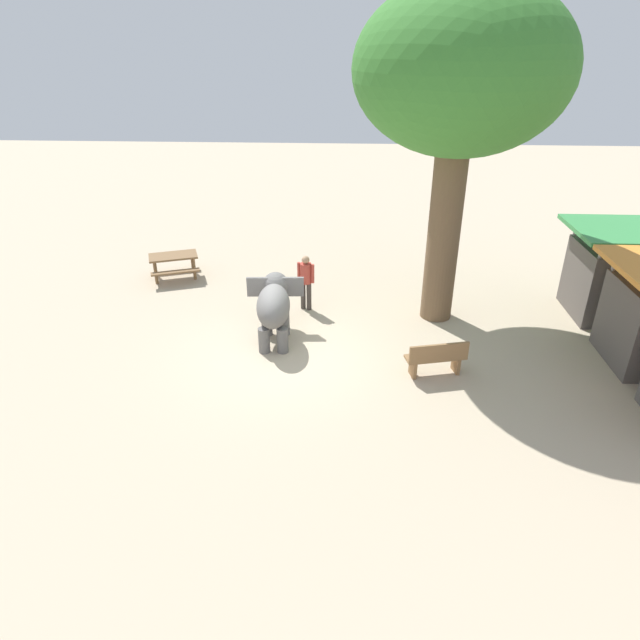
# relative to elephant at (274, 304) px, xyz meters

# --- Properties ---
(ground_plane) EXTENTS (60.00, 60.00, 0.00)m
(ground_plane) POSITION_rel_elephant_xyz_m (0.66, 0.36, -0.98)
(ground_plane) COLOR #BAA88C
(elephant) EXTENTS (2.22, 1.50, 1.54)m
(elephant) POSITION_rel_elephant_xyz_m (0.00, 0.00, 0.00)
(elephant) COLOR slate
(elephant) RESTS_ON ground_plane
(person_handler) EXTENTS (0.32, 0.49, 1.62)m
(person_handler) POSITION_rel_elephant_xyz_m (-1.79, 0.67, -0.04)
(person_handler) COLOR #3F3833
(person_handler) RESTS_ON ground_plane
(shade_tree_main) EXTENTS (5.51, 5.05, 8.29)m
(shade_tree_main) POSITION_rel_elephant_xyz_m (-1.55, 4.33, 5.24)
(shade_tree_main) COLOR brown
(shade_tree_main) RESTS_ON ground_plane
(wooden_bench) EXTENTS (0.71, 1.45, 0.88)m
(wooden_bench) POSITION_rel_elephant_xyz_m (1.54, 3.92, -0.51)
(wooden_bench) COLOR olive
(wooden_bench) RESTS_ON ground_plane
(picnic_table_near) EXTENTS (1.90, 1.91, 0.78)m
(picnic_table_near) POSITION_rel_elephant_xyz_m (-3.86, -3.76, -0.40)
(picnic_table_near) COLOR brown
(picnic_table_near) RESTS_ON ground_plane
(market_stall_green) EXTENTS (2.50, 2.50, 2.52)m
(market_stall_green) POSITION_rel_elephant_xyz_m (-1.93, 9.03, 0.16)
(market_stall_green) COLOR #59514C
(market_stall_green) RESTS_ON ground_plane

